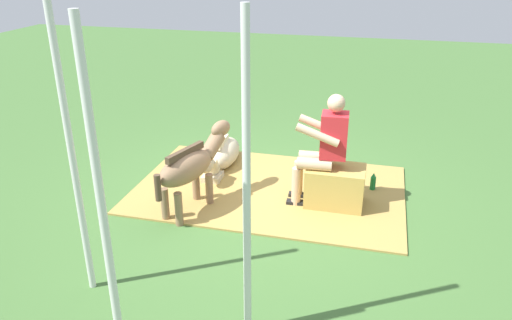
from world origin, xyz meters
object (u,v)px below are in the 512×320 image
(pony_standing, at_px, (191,165))
(hay_bale, at_px, (335,187))
(soda_bottle, at_px, (373,182))
(tent_pole_mid, at_px, (102,213))
(pony_lying, at_px, (222,155))
(tent_pole_left, at_px, (247,191))
(tent_pole_right, at_px, (72,158))
(person_seated, at_px, (323,145))

(pony_standing, bearing_deg, hay_bale, -162.55)
(soda_bottle, xyz_separation_m, tent_pole_mid, (1.70, 3.34, 1.16))
(pony_lying, xyz_separation_m, tent_pole_left, (-1.19, 3.01, 1.09))
(pony_lying, distance_m, tent_pole_right, 3.03)
(tent_pole_mid, bearing_deg, tent_pole_right, -46.56)
(tent_pole_left, relative_size, tent_pole_mid, 1.00)
(hay_bale, xyz_separation_m, tent_pole_mid, (1.27, 2.84, 1.03))
(soda_bottle, height_order, tent_pole_mid, tent_pole_mid)
(hay_bale, relative_size, tent_pole_mid, 0.26)
(pony_lying, distance_m, tent_pole_mid, 3.73)
(pony_standing, bearing_deg, pony_lying, -88.27)
(hay_bale, relative_size, tent_pole_right, 0.26)
(tent_pole_mid, bearing_deg, hay_bale, -114.04)
(hay_bale, distance_m, soda_bottle, 0.67)
(soda_bottle, distance_m, tent_pole_mid, 3.93)
(tent_pole_left, bearing_deg, hay_bale, -101.01)
(soda_bottle, bearing_deg, tent_pole_mid, 62.98)
(hay_bale, height_order, tent_pole_left, tent_pole_left)
(pony_standing, xyz_separation_m, tent_pole_left, (-1.16, 1.80, 0.72))
(tent_pole_right, distance_m, tent_pole_mid, 1.03)
(person_seated, height_order, tent_pole_left, tent_pole_left)
(hay_bale, xyz_separation_m, soda_bottle, (-0.44, -0.50, -0.12))
(pony_standing, height_order, tent_pole_right, tent_pole_right)
(pony_standing, xyz_separation_m, pony_lying, (0.04, -1.21, -0.37))
(hay_bale, relative_size, pony_lying, 0.51)
(soda_bottle, height_order, tent_pole_right, tent_pole_right)
(tent_pole_left, bearing_deg, person_seated, -97.01)
(pony_standing, xyz_separation_m, tent_pole_mid, (-0.34, 2.34, 0.72))
(pony_lying, bearing_deg, pony_standing, 91.73)
(person_seated, relative_size, pony_standing, 1.05)
(tent_pole_mid, bearing_deg, pony_lying, -84.03)
(pony_lying, bearing_deg, hay_bale, 156.66)
(soda_bottle, xyz_separation_m, tent_pole_right, (2.41, 2.59, 1.16))
(hay_bale, relative_size, pony_standing, 0.52)
(pony_standing, bearing_deg, tent_pole_mid, 98.15)
(pony_standing, relative_size, tent_pole_mid, 0.51)
(pony_lying, relative_size, tent_pole_left, 0.52)
(pony_standing, bearing_deg, tent_pole_right, 76.72)
(hay_bale, xyz_separation_m, pony_standing, (1.60, 0.50, 0.32))
(hay_bale, xyz_separation_m, tent_pole_right, (1.98, 2.09, 1.03))
(pony_lying, bearing_deg, soda_bottle, 174.21)
(hay_bale, xyz_separation_m, tent_pole_left, (0.45, 2.30, 1.03))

